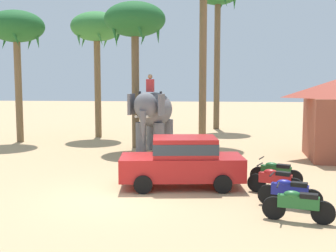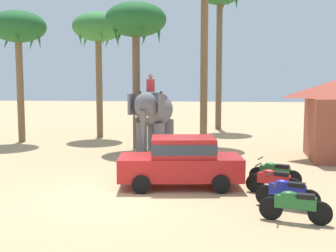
% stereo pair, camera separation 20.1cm
% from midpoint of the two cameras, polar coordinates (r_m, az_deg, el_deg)
% --- Properties ---
extents(ground_plane, '(120.00, 120.00, 0.00)m').
position_cam_midpoint_polar(ground_plane, '(13.25, -7.50, -9.59)').
color(ground_plane, tan).
extents(car_sedan_foreground, '(4.27, 2.24, 1.70)m').
position_cam_midpoint_polar(car_sedan_foreground, '(14.27, 1.58, -4.58)').
color(car_sedan_foreground, red).
rests_on(car_sedan_foreground, ground).
extents(elephant_with_mahout, '(2.05, 3.98, 3.88)m').
position_cam_midpoint_polar(elephant_with_mahout, '(20.68, -2.22, 1.72)').
color(elephant_with_mahout, slate).
rests_on(elephant_with_mahout, ground).
extents(motorcycle_nearest_camera, '(1.77, 0.67, 0.94)m').
position_cam_midpoint_polar(motorcycle_nearest_camera, '(11.36, 16.65, -10.06)').
color(motorcycle_nearest_camera, black).
rests_on(motorcycle_nearest_camera, ground).
extents(motorcycle_second_in_row, '(1.73, 0.80, 0.94)m').
position_cam_midpoint_polar(motorcycle_second_in_row, '(12.50, 15.64, -8.53)').
color(motorcycle_second_in_row, black).
rests_on(motorcycle_second_in_row, ground).
extents(motorcycle_mid_row, '(1.68, 0.89, 0.94)m').
position_cam_midpoint_polar(motorcycle_mid_row, '(13.79, 13.84, -7.11)').
color(motorcycle_mid_row, black).
rests_on(motorcycle_mid_row, ground).
extents(motorcycle_fourth_in_row, '(1.70, 0.85, 0.94)m').
position_cam_midpoint_polar(motorcycle_fourth_in_row, '(14.96, 13.98, -6.08)').
color(motorcycle_fourth_in_row, black).
rests_on(motorcycle_fourth_in_row, ground).
extents(palm_tree_behind_elephant, '(3.20, 3.20, 7.82)m').
position_cam_midpoint_polar(palm_tree_behind_elephant, '(27.22, -9.81, 12.64)').
color(palm_tree_behind_elephant, brown).
rests_on(palm_tree_behind_elephant, ground).
extents(palm_tree_near_hut, '(3.20, 3.20, 7.57)m').
position_cam_midpoint_polar(palm_tree_near_hut, '(26.23, -20.00, 12.10)').
color(palm_tree_near_hut, brown).
rests_on(palm_tree_near_hut, ground).
extents(palm_tree_far_back, '(3.20, 3.20, 7.66)m').
position_cam_midpoint_polar(palm_tree_far_back, '(22.72, -4.74, 13.64)').
color(palm_tree_far_back, brown).
rests_on(palm_tree_far_back, ground).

